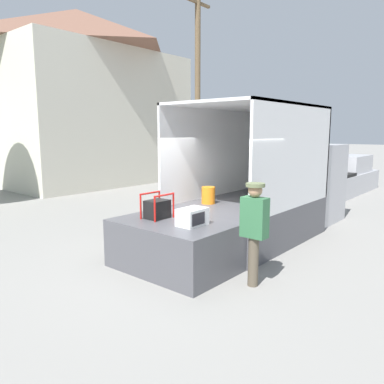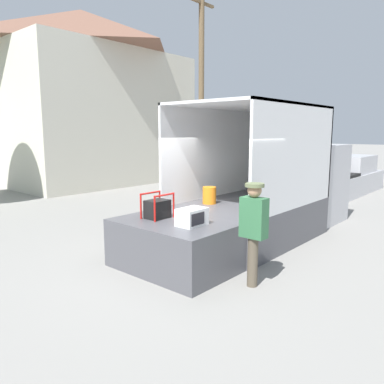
# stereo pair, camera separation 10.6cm
# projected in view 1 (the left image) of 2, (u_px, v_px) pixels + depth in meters

# --- Properties ---
(ground_plane) EXTENTS (160.00, 160.00, 0.00)m
(ground_plane) POSITION_uv_depth(u_px,v_px,m) (200.00, 258.00, 7.89)
(ground_plane) COLOR gray
(box_truck) EXTENTS (5.69, 2.42, 3.26)m
(box_truck) POSITION_uv_depth(u_px,v_px,m) (275.00, 193.00, 10.21)
(box_truck) COLOR #B2B2B7
(box_truck) RESTS_ON ground
(tailgate_deck) EXTENTS (1.58, 2.30, 0.94)m
(tailgate_deck) POSITION_uv_depth(u_px,v_px,m) (174.00, 245.00, 7.22)
(tailgate_deck) COLOR #4C4C51
(tailgate_deck) RESTS_ON ground
(microwave) EXTENTS (0.54, 0.38, 0.32)m
(microwave) POSITION_uv_depth(u_px,v_px,m) (192.00, 217.00, 6.79)
(microwave) COLOR white
(microwave) RESTS_ON tailgate_deck
(portable_generator) EXTENTS (0.55, 0.43, 0.50)m
(portable_generator) POSITION_uv_depth(u_px,v_px,m) (158.00, 209.00, 7.38)
(portable_generator) COLOR black
(portable_generator) RESTS_ON tailgate_deck
(worker_person) EXTENTS (0.32, 0.44, 1.79)m
(worker_person) POSITION_uv_depth(u_px,v_px,m) (254.00, 223.00, 6.30)
(worker_person) COLOR brown
(worker_person) RESTS_ON ground
(pickup_truck_silver) EXTENTS (5.46, 2.01, 1.61)m
(pickup_truck_silver) POSITION_uv_depth(u_px,v_px,m) (338.00, 178.00, 16.37)
(pickup_truck_silver) COLOR #B7B7BC
(pickup_truck_silver) RESTS_ON ground
(house_backdrop) EXTENTS (9.50, 8.30, 8.93)m
(house_backdrop) POSITION_uv_depth(u_px,v_px,m) (80.00, 96.00, 20.05)
(house_backdrop) COLOR beige
(house_backdrop) RESTS_ON ground
(utility_pole) EXTENTS (1.80, 0.28, 9.48)m
(utility_pole) POSITION_uv_depth(u_px,v_px,m) (198.00, 86.00, 18.90)
(utility_pole) COLOR brown
(utility_pole) RESTS_ON ground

